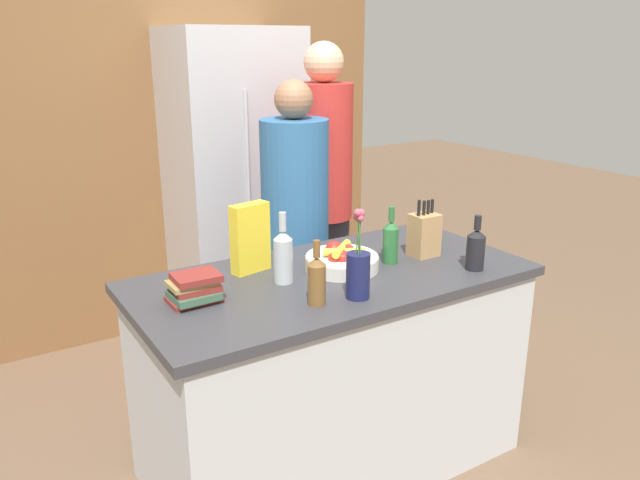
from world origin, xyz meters
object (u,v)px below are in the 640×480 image
(coffee_mug, at_px, (427,235))
(person_at_sink, at_px, (295,223))
(fruit_bowl, at_px, (342,260))
(person_in_blue, at_px, (324,188))
(knife_block, at_px, (424,234))
(bottle_vinegar, at_px, (317,279))
(refrigerator, at_px, (235,188))
(flower_vase, at_px, (358,271))
(bottle_water, at_px, (476,248))
(book_stack, at_px, (195,288))
(cereal_box, at_px, (250,238))
(bottle_oil, at_px, (283,255))
(bottle_wine, at_px, (391,241))

(coffee_mug, relative_size, person_at_sink, 0.06)
(fruit_bowl, distance_m, person_in_blue, 0.93)
(knife_block, height_order, bottle_vinegar, knife_block)
(refrigerator, relative_size, flower_vase, 5.52)
(fruit_bowl, height_order, coffee_mug, fruit_bowl)
(person_in_blue, bearing_deg, fruit_bowl, -125.06)
(knife_block, distance_m, bottle_water, 0.26)
(knife_block, xyz_separation_m, coffee_mug, (0.13, 0.12, -0.06))
(flower_vase, distance_m, bottle_water, 0.59)
(bottle_vinegar, xyz_separation_m, person_at_sink, (0.43, 0.91, -0.08))
(refrigerator, distance_m, flower_vase, 1.75)
(refrigerator, distance_m, book_stack, 1.66)
(cereal_box, distance_m, bottle_oil, 0.19)
(cereal_box, xyz_separation_m, bottle_oil, (0.05, -0.18, -0.03))
(bottle_wine, height_order, person_at_sink, person_at_sink)
(fruit_bowl, xyz_separation_m, person_in_blue, (0.43, 0.82, 0.09))
(flower_vase, distance_m, person_at_sink, 0.98)
(flower_vase, bearing_deg, refrigerator, 80.30)
(book_stack, xyz_separation_m, bottle_water, (1.12, -0.30, 0.04))
(coffee_mug, relative_size, book_stack, 0.52)
(bottle_vinegar, bearing_deg, flower_vase, -10.78)
(person_in_blue, bearing_deg, coffee_mug, -89.09)
(fruit_bowl, bearing_deg, bottle_oil, 179.77)
(bottle_vinegar, xyz_separation_m, bottle_wine, (0.50, 0.21, 0.00))
(fruit_bowl, relative_size, cereal_box, 1.07)
(bottle_vinegar, bearing_deg, cereal_box, 96.85)
(knife_block, bearing_deg, refrigerator, 98.85)
(knife_block, xyz_separation_m, bottle_wine, (-0.18, 0.00, 0.00))
(book_stack, bearing_deg, fruit_bowl, -0.18)
(coffee_mug, height_order, bottle_wine, bottle_wine)
(knife_block, height_order, person_at_sink, person_at_sink)
(bottle_vinegar, bearing_deg, bottle_oil, 89.45)
(flower_vase, bearing_deg, person_in_blue, 63.54)
(fruit_bowl, height_order, cereal_box, cereal_box)
(coffee_mug, bearing_deg, knife_block, -136.62)
(bottle_wine, bearing_deg, person_in_blue, 76.60)
(flower_vase, distance_m, book_stack, 0.60)
(book_stack, xyz_separation_m, bottle_wine, (0.87, -0.04, 0.05))
(coffee_mug, relative_size, bottle_water, 0.42)
(knife_block, distance_m, bottle_oil, 0.69)
(refrigerator, distance_m, person_at_sink, 0.79)
(knife_block, height_order, cereal_box, cereal_box)
(fruit_bowl, relative_size, bottle_oil, 1.07)
(refrigerator, xyz_separation_m, bottle_wine, (0.05, -1.48, 0.05))
(person_in_blue, bearing_deg, knife_block, -98.73)
(fruit_bowl, height_order, person_at_sink, person_at_sink)
(book_stack, bearing_deg, coffee_mug, 3.54)
(bottle_vinegar, distance_m, person_at_sink, 1.01)
(book_stack, distance_m, person_at_sink, 1.03)
(flower_vase, bearing_deg, person_at_sink, 73.92)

